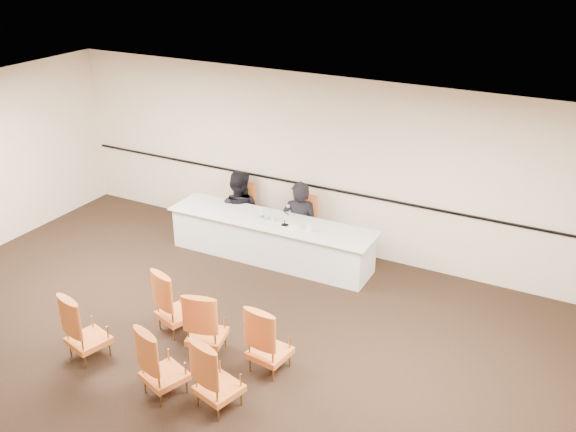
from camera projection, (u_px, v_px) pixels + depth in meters
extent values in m
plane|color=black|center=(187.00, 371.00, 8.11)|extent=(10.00, 10.00, 0.00)
plane|color=silver|center=(169.00, 145.00, 6.87)|extent=(10.00, 10.00, 0.00)
cube|color=beige|center=(324.00, 165.00, 10.71)|extent=(10.00, 0.04, 3.00)
cube|color=black|center=(322.00, 188.00, 10.84)|extent=(9.80, 0.04, 0.03)
imported|color=black|center=(300.00, 229.00, 11.03)|extent=(0.74, 0.59, 1.75)
imported|color=black|center=(239.00, 216.00, 11.54)|extent=(0.94, 0.80, 1.72)
cube|color=white|center=(290.00, 226.00, 10.33)|extent=(0.35, 0.30, 0.00)
cylinder|color=silver|center=(273.00, 218.00, 10.51)|extent=(0.08, 0.08, 0.10)
cylinder|color=white|center=(309.00, 227.00, 10.14)|extent=(0.12, 0.12, 0.14)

